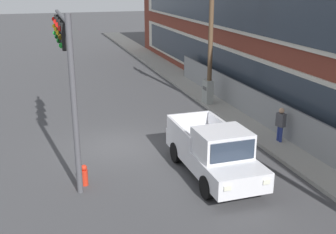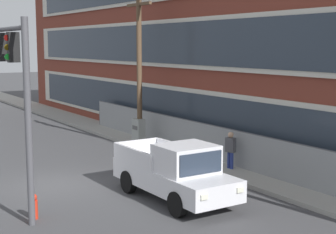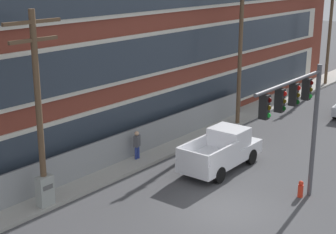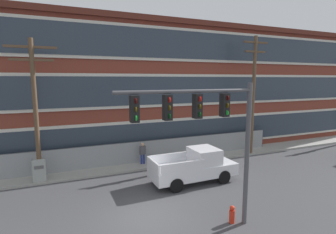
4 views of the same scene
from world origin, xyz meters
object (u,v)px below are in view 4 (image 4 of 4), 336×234
object	(u,v)px
electrical_cabinet	(39,171)
utility_pole_midblock	(253,92)
pedestrian_near_cabinet	(143,153)
fire_hydrant	(232,214)
utility_pole_near_corner	(35,105)
traffic_signal_mast	(208,123)
pickup_truck_white	(195,167)

from	to	relation	value
electrical_cabinet	utility_pole_midblock	bearing A→B (deg)	-0.26
pedestrian_near_cabinet	fire_hydrant	distance (m)	8.79
utility_pole_near_corner	utility_pole_midblock	size ratio (longest dim) A/B	0.89
traffic_signal_mast	fire_hydrant	size ratio (longest dim) A/B	7.69
pickup_truck_white	electrical_cabinet	size ratio (longest dim) A/B	3.54
traffic_signal_mast	pedestrian_near_cabinet	world-z (taller)	traffic_signal_mast
electrical_cabinet	pedestrian_near_cabinet	xyz separation A→B (m)	(6.58, 0.66, 0.23)
fire_hydrant	pickup_truck_white	bearing A→B (deg)	81.07
pickup_truck_white	electrical_cabinet	world-z (taller)	pickup_truck_white
traffic_signal_mast	pickup_truck_white	world-z (taller)	traffic_signal_mast
pickup_truck_white	pedestrian_near_cabinet	bearing A→B (deg)	116.79
utility_pole_near_corner	utility_pole_midblock	distance (m)	15.56
pedestrian_near_cabinet	fire_hydrant	size ratio (longest dim) A/B	2.17
traffic_signal_mast	utility_pole_near_corner	bearing A→B (deg)	127.84
utility_pole_midblock	pedestrian_near_cabinet	world-z (taller)	utility_pole_midblock
utility_pole_near_corner	pedestrian_near_cabinet	xyz separation A→B (m)	(6.56, 0.61, -3.73)
traffic_signal_mast	utility_pole_near_corner	distance (m)	10.49
pickup_truck_white	utility_pole_near_corner	bearing A→B (deg)	158.30
utility_pole_near_corner	electrical_cabinet	distance (m)	3.96
pickup_truck_white	fire_hydrant	distance (m)	4.74
pickup_truck_white	electrical_cabinet	distance (m)	9.24
traffic_signal_mast	utility_pole_near_corner	size ratio (longest dim) A/B	0.71
traffic_signal_mast	fire_hydrant	distance (m)	4.35
electrical_cabinet	pedestrian_near_cabinet	world-z (taller)	pedestrian_near_cabinet
pickup_truck_white	fire_hydrant	bearing A→B (deg)	-98.93
pickup_truck_white	pedestrian_near_cabinet	xyz separation A→B (m)	(-2.03, 4.02, 0.03)
utility_pole_near_corner	pedestrian_near_cabinet	world-z (taller)	utility_pole_near_corner
traffic_signal_mast	fire_hydrant	xyz separation A→B (m)	(1.42, 0.22, -4.10)
traffic_signal_mast	fire_hydrant	bearing A→B (deg)	8.82
electrical_cabinet	pedestrian_near_cabinet	size ratio (longest dim) A/B	0.88
utility_pole_midblock	electrical_cabinet	distance (m)	16.19
traffic_signal_mast	pickup_truck_white	distance (m)	6.39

